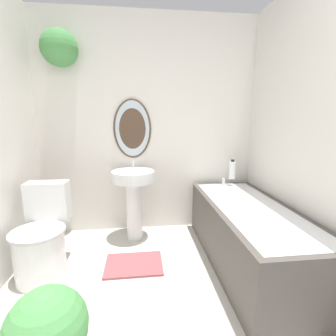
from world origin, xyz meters
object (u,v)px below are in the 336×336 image
Objects in this scene: bathtub at (249,234)px; pedestal_sink at (134,192)px; toilet at (42,241)px; potted_plant at (48,333)px; shampoo_bottle at (232,170)px.

pedestal_sink is at bearing 149.65° from bathtub.
pedestal_sink is 1.21m from bathtub.
toilet is 0.87× the size of pedestal_sink.
pedestal_sink is (0.74, 0.54, 0.23)m from toilet.
pedestal_sink reaches higher than potted_plant.
bathtub is 3.15× the size of potted_plant.
toilet is 1.01m from potted_plant.
shampoo_bottle is at bearing 82.79° from bathtub.
shampoo_bottle reaches higher than toilet.
pedestal_sink reaches higher than bathtub.
bathtub is 7.36× the size of shampoo_bottle.
pedestal_sink is at bearing 36.03° from toilet.
bathtub is at bearing -1.91° from toilet.
potted_plant is (0.37, -0.94, 0.00)m from toilet.
toilet is at bearing 178.09° from bathtub.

